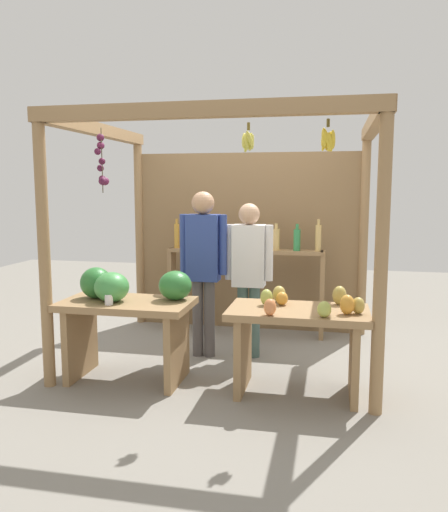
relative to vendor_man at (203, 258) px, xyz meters
name	(u,v)px	position (x,y,z in m)	size (l,w,h in m)	color
ground_plane	(228,356)	(0.25, 0.05, -1.01)	(12.00, 12.00, 0.00)	gray
market_stall	(237,217)	(0.25, 0.53, 0.39)	(2.84, 2.31, 2.35)	#99754C
fruit_counter_left	(127,307)	(-0.50, -0.76, -0.35)	(1.14, 0.64, 1.00)	#99754C
fruit_counter_right	(299,330)	(1.01, -0.78, -0.46)	(1.14, 0.64, 0.88)	#99754C
bottle_shelf_unit	(246,266)	(0.28, 0.87, -0.20)	(1.82, 0.22, 1.36)	#99754C
vendor_man	(203,258)	(0.00, 0.00, 0.00)	(0.48, 0.23, 1.67)	#544F4E
vendor_woman	(249,266)	(0.45, 0.07, -0.08)	(0.48, 0.21, 1.55)	#435E57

